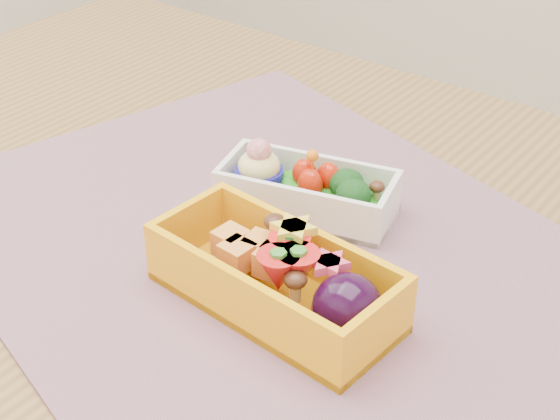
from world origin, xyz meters
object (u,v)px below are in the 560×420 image
Objects in this scene: bento_white at (306,190)px; bento_yellow at (279,278)px; table at (284,364)px; placemat at (269,249)px.

bento_yellow reaches higher than bento_white.
bento_white is at bearing 114.08° from table.
bento_white is (-0.01, 0.06, 0.02)m from placemat.
bento_white is at bearing 97.31° from placemat.
table is at bearing -30.90° from placemat.
table is at bearing 127.05° from bento_yellow.
bento_yellow is (0.06, -0.12, 0.01)m from bento_white.
bento_yellow is at bearing -57.47° from table.
bento_white is at bearing 121.55° from bento_yellow.
bento_yellow reaches higher than placemat.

